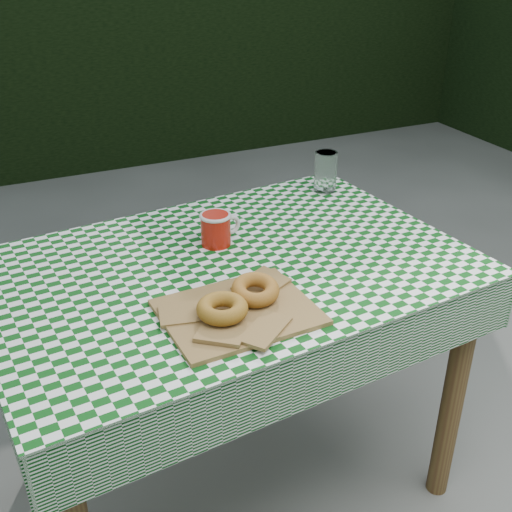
{
  "coord_description": "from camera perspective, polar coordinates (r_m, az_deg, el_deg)",
  "views": [
    {
      "loc": [
        -0.69,
        -1.23,
        1.51
      ],
      "look_at": [
        -0.13,
        -0.01,
        0.79
      ],
      "focal_mm": 44.28,
      "sensor_mm": 36.0,
      "label": 1
    }
  ],
  "objects": [
    {
      "name": "bagel_back",
      "position": [
        1.38,
        -0.06,
        -3.06
      ],
      "size": [
        0.12,
        0.12,
        0.03
      ],
      "primitive_type": "torus",
      "rotation": [
        0.0,
        0.0,
        -0.15
      ],
      "color": "#A15E21",
      "rests_on": "paper_bag"
    },
    {
      "name": "hedge_north",
      "position": [
        4.53,
        -16.54,
        19.45
      ],
      "size": [
        7.0,
        0.7,
        1.8
      ],
      "primitive_type": "cube",
      "color": "black",
      "rests_on": "ground"
    },
    {
      "name": "tablecloth",
      "position": [
        1.55,
        -2.46,
        -0.79
      ],
      "size": [
        1.24,
        0.9,
        0.01
      ],
      "primitive_type": "cube",
      "rotation": [
        0.0,
        0.0,
        0.1
      ],
      "color": "#0A4611",
      "rests_on": "table"
    },
    {
      "name": "drinking_glass",
      "position": [
        1.97,
        6.29,
        7.58
      ],
      "size": [
        0.07,
        0.07,
        0.12
      ],
      "primitive_type": "cylinder",
      "rotation": [
        0.0,
        0.0,
        0.03
      ],
      "color": "white",
      "rests_on": "tablecloth"
    },
    {
      "name": "paper_bag",
      "position": [
        1.36,
        -1.63,
        -4.98
      ],
      "size": [
        0.33,
        0.27,
        0.02
      ],
      "primitive_type": "cube",
      "rotation": [
        0.0,
        0.0,
        0.04
      ],
      "color": "olive",
      "rests_on": "tablecloth"
    },
    {
      "name": "table",
      "position": [
        1.77,
        -2.21,
        -11.56
      ],
      "size": [
        1.22,
        0.87,
        0.75
      ],
      "primitive_type": "cube",
      "rotation": [
        0.0,
        0.0,
        0.1
      ],
      "color": "brown",
      "rests_on": "ground"
    },
    {
      "name": "coffee_mug",
      "position": [
        1.63,
        -3.66,
        2.41
      ],
      "size": [
        0.18,
        0.18,
        0.09
      ],
      "primitive_type": null,
      "rotation": [
        0.0,
        0.0,
        0.18
      ],
      "color": "#A5170A",
      "rests_on": "tablecloth"
    },
    {
      "name": "ground",
      "position": [
        2.06,
        3.33,
        -18.71
      ],
      "size": [
        60.0,
        60.0,
        0.0
      ],
      "primitive_type": "plane",
      "color": "#4C4D48",
      "rests_on": "ground"
    },
    {
      "name": "bagel_front",
      "position": [
        1.32,
        -3.07,
        -4.75
      ],
      "size": [
        0.15,
        0.15,
        0.03
      ],
      "primitive_type": "torus",
      "rotation": [
        0.0,
        0.0,
        0.66
      ],
      "color": "#94651E",
      "rests_on": "paper_bag"
    }
  ]
}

